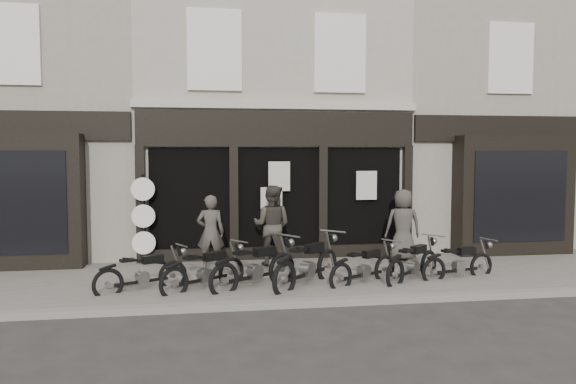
{
  "coord_description": "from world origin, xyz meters",
  "views": [
    {
      "loc": [
        -1.99,
        -11.3,
        2.85
      ],
      "look_at": [
        0.04,
        1.6,
        1.93
      ],
      "focal_mm": 35.0,
      "sensor_mm": 36.0,
      "label": 1
    }
  ],
  "objects": [
    {
      "name": "advert_sign_post",
      "position": [
        -3.36,
        2.64,
        1.13
      ],
      "size": [
        0.57,
        0.36,
        2.32
      ],
      "rotation": [
        0.0,
        0.0,
        0.04
      ],
      "color": "black",
      "rests_on": "ground"
    },
    {
      "name": "kerb",
      "position": [
        0.0,
        -1.25,
        0.07
      ],
      "size": [
        30.0,
        0.25,
        0.13
      ],
      "primitive_type": "cube",
      "color": "gray",
      "rests_on": "ground_plane"
    },
    {
      "name": "motorcycle_3",
      "position": [
        0.21,
        0.02,
        0.45
      ],
      "size": [
        1.84,
        1.88,
        1.13
      ],
      "rotation": [
        0.0,
        0.0,
        0.8
      ],
      "color": "black",
      "rests_on": "ground"
    },
    {
      "name": "ground_plane",
      "position": [
        0.0,
        0.0,
        0.0
      ],
      "size": [
        90.0,
        90.0,
        0.0
      ],
      "primitive_type": "plane",
      "color": "#2D2B28",
      "rests_on": "ground"
    },
    {
      "name": "motorcycle_2",
      "position": [
        -0.89,
        0.03,
        0.43
      ],
      "size": [
        1.98,
        1.51,
        1.08
      ],
      "rotation": [
        0.0,
        0.0,
        0.6
      ],
      "color": "black",
      "rests_on": "ground"
    },
    {
      "name": "neighbour_right",
      "position": [
        6.35,
        5.9,
        4.04
      ],
      "size": [
        5.6,
        6.73,
        8.34
      ],
      "color": "gray",
      "rests_on": "ground"
    },
    {
      "name": "pavement",
      "position": [
        0.0,
        0.9,
        0.06
      ],
      "size": [
        30.0,
        4.2,
        0.12
      ],
      "primitive_type": "cube",
      "color": "#605C55",
      "rests_on": "ground_plane"
    },
    {
      "name": "motorcycle_5",
      "position": [
        2.55,
        0.12,
        0.4
      ],
      "size": [
        1.75,
        1.51,
        1.0
      ],
      "rotation": [
        0.0,
        0.0,
        0.68
      ],
      "color": "black",
      "rests_on": "ground"
    },
    {
      "name": "neighbour_left",
      "position": [
        -6.35,
        5.9,
        4.04
      ],
      "size": [
        5.6,
        6.73,
        8.34
      ],
      "color": "gray",
      "rests_on": "ground"
    },
    {
      "name": "man_right",
      "position": [
        3.07,
        2.15,
        1.03
      ],
      "size": [
        0.95,
        0.67,
        1.82
      ],
      "primitive_type": "imported",
      "rotation": [
        0.0,
        0.0,
        3.03
      ],
      "color": "#433D38",
      "rests_on": "pavement"
    },
    {
      "name": "man_centre",
      "position": [
        -0.28,
        2.09,
        1.09
      ],
      "size": [
        1.15,
        1.04,
        1.94
      ],
      "primitive_type": "imported",
      "rotation": [
        0.0,
        0.0,
        2.75
      ],
      "color": "#3C3630",
      "rests_on": "pavement"
    },
    {
      "name": "motorcycle_4",
      "position": [
        1.42,
        0.01,
        0.37
      ],
      "size": [
        1.77,
        1.21,
        0.94
      ],
      "rotation": [
        0.0,
        0.0,
        0.53
      ],
      "color": "black",
      "rests_on": "ground"
    },
    {
      "name": "motorcycle_1",
      "position": [
        -1.91,
        0.02,
        0.39
      ],
      "size": [
        1.8,
        1.41,
        0.99
      ],
      "rotation": [
        0.0,
        0.0,
        0.62
      ],
      "color": "black",
      "rests_on": "ground"
    },
    {
      "name": "man_left",
      "position": [
        -1.76,
        1.77,
        1.0
      ],
      "size": [
        0.67,
        0.47,
        1.76
      ],
      "primitive_type": "imported",
      "rotation": [
        0.0,
        0.0,
        3.06
      ],
      "color": "#443D37",
      "rests_on": "pavement"
    },
    {
      "name": "motorcycle_6",
      "position": [
        3.62,
        0.15,
        0.37
      ],
      "size": [
        1.89,
        0.77,
        0.92
      ],
      "rotation": [
        0.0,
        0.0,
        0.26
      ],
      "color": "black",
      "rests_on": "ground"
    },
    {
      "name": "motorcycle_0",
      "position": [
        -3.15,
        0.1,
        0.37
      ],
      "size": [
        1.82,
        1.12,
        0.94
      ],
      "rotation": [
        0.0,
        0.0,
        0.46
      ],
      "color": "black",
      "rests_on": "ground"
    },
    {
      "name": "central_building",
      "position": [
        0.0,
        5.95,
        4.08
      ],
      "size": [
        7.3,
        6.22,
        8.34
      ],
      "color": "#AEA495",
      "rests_on": "ground"
    }
  ]
}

